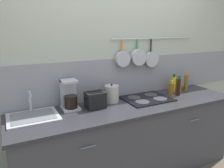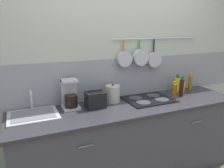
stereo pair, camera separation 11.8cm
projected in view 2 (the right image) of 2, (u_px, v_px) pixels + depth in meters
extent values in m
cube|color=#B2BCA8|center=(118.00, 63.00, 2.65)|extent=(7.20, 0.06, 2.60)
cube|color=gray|center=(118.00, 77.00, 2.69)|extent=(7.20, 0.07, 0.48)
cylinder|color=#B7BABF|center=(157.00, 38.00, 2.73)|extent=(1.21, 0.02, 0.02)
cylinder|color=orange|center=(124.00, 46.00, 2.56)|extent=(0.02, 0.02, 0.13)
cylinder|color=#B7BABF|center=(125.00, 59.00, 2.58)|extent=(0.19, 0.05, 0.19)
cylinder|color=green|center=(139.00, 44.00, 2.64)|extent=(0.02, 0.02, 0.11)
cylinder|color=#B7BABF|center=(140.00, 57.00, 2.65)|extent=(0.20, 0.07, 0.20)
cylinder|color=black|center=(154.00, 46.00, 2.73)|extent=(0.02, 0.02, 0.16)
cylinder|color=#B7BABF|center=(154.00, 60.00, 2.75)|extent=(0.19, 0.05, 0.19)
cube|color=#3F4247|center=(131.00, 142.00, 2.54)|extent=(2.58, 0.62, 0.85)
cylinder|color=slate|center=(85.00, 146.00, 1.94)|extent=(0.14, 0.01, 0.01)
cylinder|color=slate|center=(196.00, 122.00, 2.44)|extent=(0.14, 0.01, 0.01)
cube|color=#2D2D33|center=(132.00, 107.00, 2.43)|extent=(2.62, 0.66, 0.03)
cube|color=#B7BABF|center=(33.00, 115.00, 2.13)|extent=(0.47, 0.39, 0.01)
cube|color=slate|center=(33.00, 114.00, 2.12)|extent=(0.40, 0.31, 0.00)
cylinder|color=#B7BABF|center=(31.00, 101.00, 2.23)|extent=(0.03, 0.03, 0.23)
cylinder|color=#B7BABF|center=(31.00, 93.00, 2.13)|extent=(0.02, 0.15, 0.02)
cube|color=#B7BABF|center=(71.00, 107.00, 2.33)|extent=(0.18, 0.19, 0.02)
cube|color=#B7BABF|center=(69.00, 93.00, 2.35)|extent=(0.16, 0.07, 0.31)
cylinder|color=black|center=(71.00, 101.00, 2.29)|extent=(0.13, 0.13, 0.13)
cube|color=#B7BABF|center=(69.00, 81.00, 2.27)|extent=(0.16, 0.14, 0.02)
cube|color=black|center=(95.00, 100.00, 2.34)|extent=(0.20, 0.16, 0.17)
cube|color=black|center=(96.00, 92.00, 2.29)|extent=(0.15, 0.03, 0.00)
cube|color=black|center=(94.00, 91.00, 2.34)|extent=(0.15, 0.03, 0.00)
cube|color=black|center=(86.00, 98.00, 2.29)|extent=(0.02, 0.02, 0.02)
cylinder|color=beige|center=(113.00, 94.00, 2.52)|extent=(0.17, 0.17, 0.19)
sphere|color=black|center=(113.00, 85.00, 2.49)|extent=(0.02, 0.02, 0.02)
cube|color=black|center=(149.00, 99.00, 2.61)|extent=(0.56, 0.45, 0.01)
cylinder|color=#38383D|center=(143.00, 102.00, 2.48)|extent=(0.16, 0.16, 0.00)
cylinder|color=#38383D|center=(162.00, 99.00, 2.58)|extent=(0.16, 0.16, 0.00)
cylinder|color=#38383D|center=(136.00, 98.00, 2.64)|extent=(0.16, 0.16, 0.00)
cylinder|color=#38383D|center=(153.00, 95.00, 2.74)|extent=(0.16, 0.16, 0.00)
cylinder|color=#8C5919|center=(174.00, 90.00, 2.74)|extent=(0.07, 0.07, 0.15)
cylinder|color=#B28C19|center=(175.00, 83.00, 2.72)|extent=(0.04, 0.04, 0.03)
cylinder|color=#33140F|center=(182.00, 88.00, 2.71)|extent=(0.05, 0.05, 0.21)
cylinder|color=#194C19|center=(183.00, 78.00, 2.68)|extent=(0.03, 0.03, 0.05)
cylinder|color=yellow|center=(177.00, 85.00, 2.89)|extent=(0.06, 0.06, 0.20)
cylinder|color=#194C19|center=(178.00, 76.00, 2.86)|extent=(0.03, 0.03, 0.04)
cylinder|color=yellow|center=(183.00, 87.00, 2.88)|extent=(0.05, 0.05, 0.14)
cylinder|color=black|center=(183.00, 81.00, 2.86)|extent=(0.03, 0.03, 0.03)
cylinder|color=#4C721E|center=(182.00, 85.00, 2.99)|extent=(0.06, 0.06, 0.14)
cylinder|color=#B28C19|center=(182.00, 79.00, 2.97)|extent=(0.03, 0.03, 0.03)
cylinder|color=#8C5919|center=(190.00, 84.00, 2.94)|extent=(0.05, 0.05, 0.21)
cylinder|color=#B28C19|center=(191.00, 75.00, 2.91)|extent=(0.03, 0.03, 0.05)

